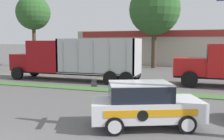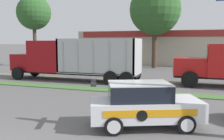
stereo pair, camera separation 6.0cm
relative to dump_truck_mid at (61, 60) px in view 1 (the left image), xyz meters
name	(u,v)px [view 1 (the left image)]	position (x,y,z in m)	size (l,w,h in m)	color
grass_verge	(110,90)	(5.53, -3.22, -1.68)	(120.00, 1.20, 0.06)	#477538
centre_line_2	(7,74)	(-6.93, 1.38, -1.70)	(2.40, 0.14, 0.01)	yellow
centre_line_3	(54,77)	(-1.53, 1.38, -1.70)	(2.40, 0.14, 0.01)	yellow
centre_line_4	(109,79)	(3.87, 1.38, -1.70)	(2.40, 0.14, 0.01)	yellow
centre_line_5	(174,83)	(9.27, 1.38, -1.70)	(2.40, 0.14, 0.01)	yellow
dump_truck_mid	(61,60)	(0.00, 0.00, 0.00)	(11.27, 2.69, 3.46)	black
rally_car	(144,104)	(9.09, -9.44, -0.84)	(4.48, 3.26, 1.72)	white
store_building_backdrop	(198,48)	(10.96, 20.72, 0.66)	(33.39, 12.10, 4.73)	#BCB29E
tree_behind_left	(33,9)	(-9.44, 9.39, 5.69)	(4.42, 4.42, 10.31)	#473828
tree_behind_centre	(155,5)	(5.86, 12.23, 5.99)	(6.16, 6.16, 11.72)	#473828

